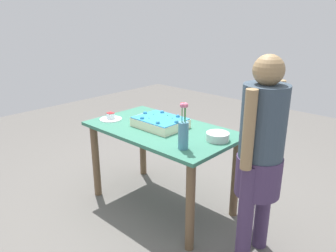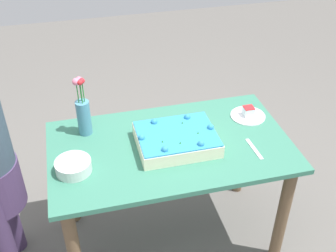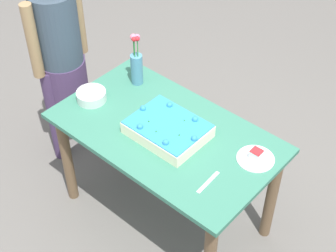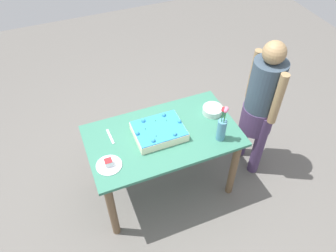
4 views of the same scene
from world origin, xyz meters
TOP-DOWN VIEW (x-y plane):
  - ground_plane at (0.00, 0.00)m, footprint 8.00×8.00m
  - dining_table at (0.00, 0.00)m, footprint 1.33×0.77m
  - sheet_cake at (-0.03, 0.02)m, footprint 0.43×0.34m
  - serving_plate_with_slice at (-0.52, -0.15)m, footprint 0.21×0.21m
  - cake_knife at (-0.43, 0.15)m, footprint 0.03×0.18m
  - flower_vase at (0.44, -0.23)m, footprint 0.08×0.08m
  - fruit_bowl at (0.53, 0.09)m, footprint 0.18×0.18m
  - person_standing at (0.97, -0.03)m, footprint 0.31×0.45m

SIDE VIEW (x-z plane):
  - ground_plane at x=0.00m, z-range 0.00..0.00m
  - dining_table at x=0.00m, z-range 0.25..1.02m
  - cake_knife at x=-0.43m, z-range 0.77..0.77m
  - serving_plate_with_slice at x=-0.52m, z-range 0.75..0.82m
  - fruit_bowl at x=0.53m, z-range 0.77..0.83m
  - sheet_cake at x=-0.03m, z-range 0.76..0.86m
  - person_standing at x=0.97m, z-range 0.11..1.60m
  - flower_vase at x=0.44m, z-range 0.72..1.08m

